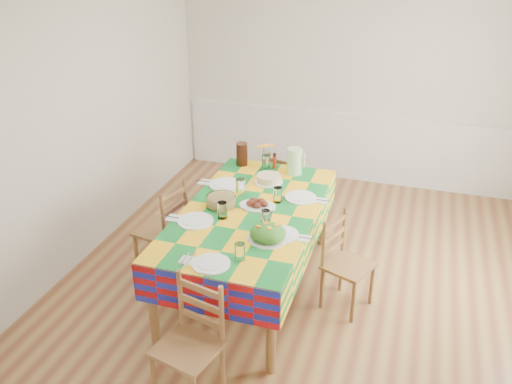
% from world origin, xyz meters
% --- Properties ---
extents(room, '(4.58, 5.08, 2.78)m').
position_xyz_m(room, '(0.00, 0.00, 1.35)').
color(room, brown).
rests_on(room, ground).
extents(wainscot, '(4.41, 0.06, 0.92)m').
position_xyz_m(wainscot, '(0.00, 2.48, 0.49)').
color(wainscot, white).
rests_on(wainscot, room).
extents(dining_table, '(1.16, 2.16, 0.84)m').
position_xyz_m(dining_table, '(-0.45, -0.27, 0.74)').
color(dining_table, brown).
rests_on(dining_table, room).
extents(setting_near_head, '(0.47, 0.31, 0.14)m').
position_xyz_m(setting_near_head, '(-0.39, -1.14, 0.87)').
color(setting_near_head, white).
rests_on(setting_near_head, dining_table).
extents(setting_left_near, '(0.56, 0.33, 0.15)m').
position_xyz_m(setting_left_near, '(-0.76, -0.57, 0.87)').
color(setting_left_near, white).
rests_on(setting_left_near, dining_table).
extents(setting_left_far, '(0.59, 0.35, 0.16)m').
position_xyz_m(setting_left_far, '(-0.76, 0.08, 0.87)').
color(setting_left_far, white).
rests_on(setting_left_far, dining_table).
extents(setting_right_near, '(0.53, 0.30, 0.13)m').
position_xyz_m(setting_right_near, '(-0.12, -0.56, 0.87)').
color(setting_right_near, white).
rests_on(setting_right_near, dining_table).
extents(setting_right_far, '(0.55, 0.32, 0.14)m').
position_xyz_m(setting_right_far, '(-0.13, 0.04, 0.87)').
color(setting_right_far, white).
rests_on(setting_right_far, dining_table).
extents(meat_platter, '(0.33, 0.24, 0.06)m').
position_xyz_m(meat_platter, '(-0.40, -0.20, 0.87)').
color(meat_platter, white).
rests_on(meat_platter, dining_table).
extents(salad_platter, '(0.32, 0.32, 0.14)m').
position_xyz_m(salad_platter, '(-0.15, -0.70, 0.89)').
color(salad_platter, white).
rests_on(salad_platter, dining_table).
extents(pasta_bowl, '(0.27, 0.27, 0.10)m').
position_xyz_m(pasta_bowl, '(-0.72, -0.27, 0.89)').
color(pasta_bowl, white).
rests_on(pasta_bowl, dining_table).
extents(cake, '(0.28, 0.28, 0.08)m').
position_xyz_m(cake, '(-0.45, 0.33, 0.88)').
color(cake, white).
rests_on(cake, dining_table).
extents(serving_utensils, '(0.15, 0.33, 0.01)m').
position_xyz_m(serving_utensils, '(-0.26, -0.35, 0.84)').
color(serving_utensils, black).
rests_on(serving_utensils, dining_table).
extents(flower_vase, '(0.18, 0.15, 0.28)m').
position_xyz_m(flower_vase, '(-0.57, 0.64, 0.96)').
color(flower_vase, white).
rests_on(flower_vase, dining_table).
extents(hot_sauce, '(0.04, 0.04, 0.17)m').
position_xyz_m(hot_sauce, '(-0.49, 0.68, 0.92)').
color(hot_sauce, red).
rests_on(hot_sauce, dining_table).
extents(green_pitcher, '(0.16, 0.16, 0.27)m').
position_xyz_m(green_pitcher, '(-0.26, 0.61, 0.97)').
color(green_pitcher, '#ADD898').
rests_on(green_pitcher, dining_table).
extents(tea_pitcher, '(0.12, 0.12, 0.24)m').
position_xyz_m(tea_pitcher, '(-0.84, 0.66, 0.96)').
color(tea_pitcher, black).
rests_on(tea_pitcher, dining_table).
extents(name_card, '(0.09, 0.03, 0.02)m').
position_xyz_m(name_card, '(-0.44, -1.31, 0.85)').
color(name_card, white).
rests_on(name_card, dining_table).
extents(chair_near, '(0.50, 0.48, 0.94)m').
position_xyz_m(chair_near, '(-0.44, -1.64, 0.46)').
color(chair_near, brown).
rests_on(chair_near, room).
extents(chair_far, '(0.47, 0.45, 0.86)m').
position_xyz_m(chair_far, '(-0.46, 1.10, 0.42)').
color(chair_far, brown).
rests_on(chair_far, room).
extents(chair_left, '(0.47, 0.49, 0.97)m').
position_xyz_m(chair_left, '(-1.31, -0.28, 0.48)').
color(chair_left, brown).
rests_on(chair_left, room).
extents(chair_right, '(0.49, 0.50, 0.88)m').
position_xyz_m(chair_right, '(0.42, -0.26, 0.43)').
color(chair_right, brown).
rests_on(chair_right, room).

